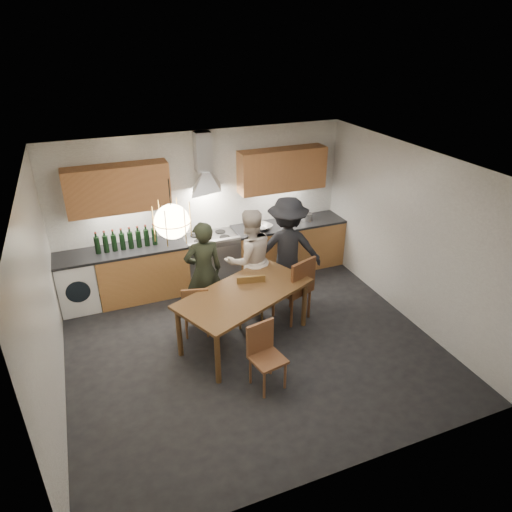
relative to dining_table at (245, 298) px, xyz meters
name	(u,v)px	position (x,y,z in m)	size (l,w,h in m)	color
ground	(252,345)	(0.04, -0.18, -0.71)	(5.00, 5.00, 0.00)	black
room_shell	(252,236)	(0.04, -0.18, 1.00)	(5.02, 4.52, 2.61)	white
counter_run	(212,259)	(0.07, 1.77, -0.26)	(5.00, 0.62, 0.90)	tan
range_stove	(211,260)	(0.04, 1.77, -0.26)	(0.90, 0.60, 0.92)	silver
wall_fixtures	(205,178)	(0.04, 1.89, 1.17)	(4.30, 0.54, 1.10)	#C07E4A
pendant_lamp	(172,222)	(-0.96, -0.28, 1.39)	(0.43, 0.43, 0.70)	black
dining_table	(245,298)	(0.00, 0.00, 0.00)	(2.12, 1.64, 0.80)	brown
chair_back_left	(196,307)	(-0.61, 0.36, -0.23)	(0.45, 0.45, 0.83)	brown
chair_back_mid	(250,296)	(0.20, 0.31, -0.19)	(0.48, 0.48, 0.90)	brown
chair_back_right	(297,285)	(0.90, 0.18, -0.10)	(0.62, 0.62, 1.06)	brown
chair_front	(264,351)	(-0.09, -0.92, -0.22)	(0.45, 0.45, 0.86)	brown
person_left	(204,271)	(-0.36, 0.78, 0.09)	(0.58, 0.38, 1.59)	black
person_mid	(250,260)	(0.39, 0.82, 0.12)	(0.81, 0.63, 1.66)	beige
person_right	(287,249)	(1.06, 0.88, 0.16)	(1.12, 0.65, 1.74)	black
mixing_bowl	(262,227)	(0.96, 1.70, 0.23)	(0.33, 0.33, 0.08)	#B0AFB3
stock_pot	(307,217)	(1.87, 1.77, 0.26)	(0.18, 0.18, 0.13)	#B3B3B7
wine_bottles	(126,238)	(-1.32, 1.78, 0.37)	(0.97, 0.08, 0.36)	black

